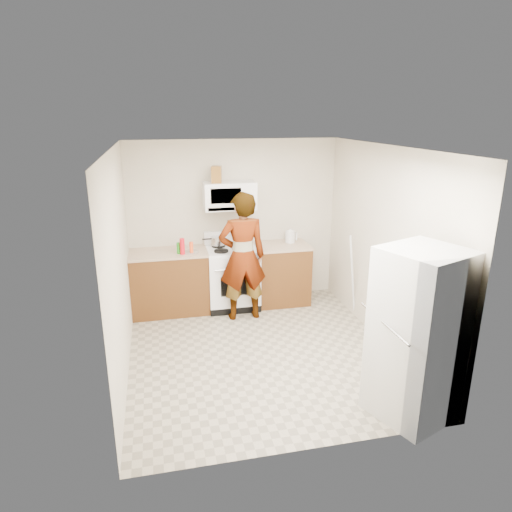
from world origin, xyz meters
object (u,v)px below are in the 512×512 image
object	(u,v)px
gas_range	(232,276)
microwave	(229,196)
person	(242,257)
fridge	(418,335)
kettle	(290,237)
saucepan	(218,241)

from	to	relation	value
gas_range	microwave	distance (m)	1.22
person	fridge	xyz separation A→B (m)	(1.20, -2.55, -0.07)
fridge	kettle	world-z (taller)	fridge
person	kettle	world-z (taller)	person
microwave	kettle	world-z (taller)	microwave
microwave	person	world-z (taller)	microwave
person	saucepan	xyz separation A→B (m)	(-0.26, 0.59, 0.09)
gas_range	kettle	distance (m)	1.09
gas_range	person	size ratio (longest dim) A/B	0.61
microwave	fridge	size ratio (longest dim) A/B	0.45
microwave	fridge	xyz separation A→B (m)	(1.28, -3.12, -0.85)
gas_range	microwave	size ratio (longest dim) A/B	1.49
microwave	kettle	size ratio (longest dim) A/B	4.22
kettle	fridge	bearing A→B (deg)	-96.09
microwave	person	xyz separation A→B (m)	(0.08, -0.57, -0.78)
person	kettle	distance (m)	1.02
saucepan	fridge	bearing A→B (deg)	-65.02
saucepan	gas_range	bearing A→B (deg)	-39.02
gas_range	kettle	bearing A→B (deg)	6.20
person	saucepan	size ratio (longest dim) A/B	8.59
person	fridge	distance (m)	2.82
gas_range	fridge	distance (m)	3.27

